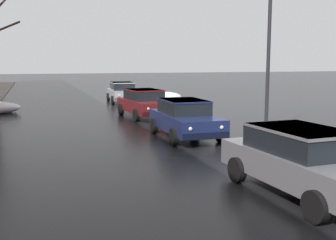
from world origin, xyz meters
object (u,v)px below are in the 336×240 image
Objects in this scene: sedan_darkblue_parked_kerbside_close at (185,118)px; sedan_maroon_parked_kerbside_mid at (145,102)px; street_lamp_post at (269,44)px; sedan_grey_approaching_near_lane at (305,160)px; sedan_silver_parked_far_down_block at (123,92)px.

sedan_maroon_parked_kerbside_mid is (0.06, 6.00, 0.00)m from sedan_darkblue_parked_kerbside_close.
sedan_darkblue_parked_kerbside_close is at bearing 175.59° from street_lamp_post.
sedan_grey_approaching_near_lane is 1.06× the size of sedan_darkblue_parked_kerbside_close.
sedan_grey_approaching_near_lane is at bearing -91.29° from sedan_silver_parked_far_down_block.
sedan_maroon_parked_kerbside_mid and sedan_silver_parked_far_down_block have the same top height.
street_lamp_post is (3.28, -6.26, 2.77)m from sedan_maroon_parked_kerbside_mid.
sedan_silver_parked_far_down_block is 14.51m from street_lamp_post.
sedan_grey_approaching_near_lane is 7.03m from sedan_darkblue_parked_kerbside_close.
street_lamp_post is at bearing 64.36° from sedan_grey_approaching_near_lane.
sedan_maroon_parked_kerbside_mid is 1.02× the size of sedan_silver_parked_far_down_block.
sedan_darkblue_parked_kerbside_close is (-0.09, 7.03, -0.00)m from sedan_grey_approaching_near_lane.
sedan_maroon_parked_kerbside_mid is at bearing 89.44° from sedan_darkblue_parked_kerbside_close.
sedan_grey_approaching_near_lane is 20.75m from sedan_silver_parked_far_down_block.
sedan_grey_approaching_near_lane is 1.03× the size of sedan_silver_parked_far_down_block.
street_lamp_post is at bearing -78.72° from sedan_silver_parked_far_down_block.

